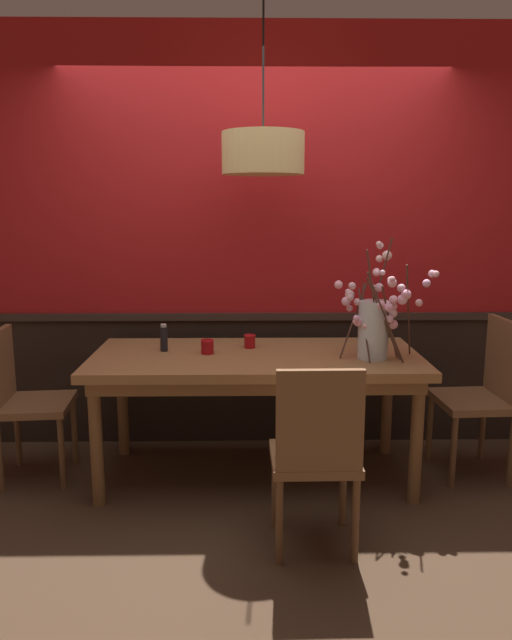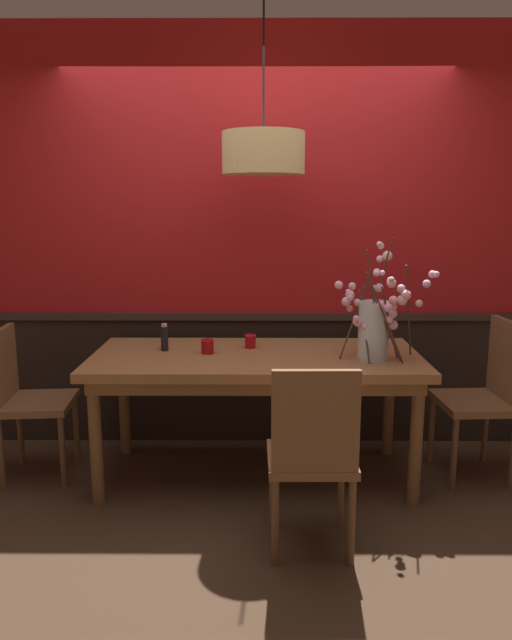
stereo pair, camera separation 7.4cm
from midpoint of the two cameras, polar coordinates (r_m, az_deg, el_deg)
ground_plane at (r=3.80m, az=0.58°, el=-14.64°), size 24.00×24.00×0.00m
back_wall at (r=4.05m, az=0.58°, el=7.26°), size 4.75×0.14×2.78m
dining_table at (r=3.56m, az=0.60°, el=-4.62°), size 1.94×0.88×0.77m
chair_head_west_end at (r=3.87m, az=-20.72°, el=-6.62°), size 0.45×0.46×0.92m
chair_far_side_left at (r=4.42m, az=-2.92°, el=-3.95°), size 0.41×0.40×0.90m
chair_head_east_end at (r=3.89m, az=21.69°, el=-6.27°), size 0.44×0.47×0.97m
chair_near_side_right at (r=2.85m, az=6.18°, el=-12.31°), size 0.42×0.40×0.94m
vase_with_blossoms at (r=3.44m, az=11.91°, el=-0.37°), size 0.54×0.42×0.69m
candle_holder_nearer_center at (r=3.55m, az=-4.07°, el=-2.53°), size 0.08×0.08×0.08m
candle_holder_nearer_edge at (r=3.68m, az=0.03°, el=-2.04°), size 0.07×0.07×0.08m
condiment_bottle at (r=3.64m, az=-8.17°, el=-1.69°), size 0.04×0.04×0.17m
pendant_lamp at (r=3.52m, az=1.34°, el=15.63°), size 0.47×0.47×0.97m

